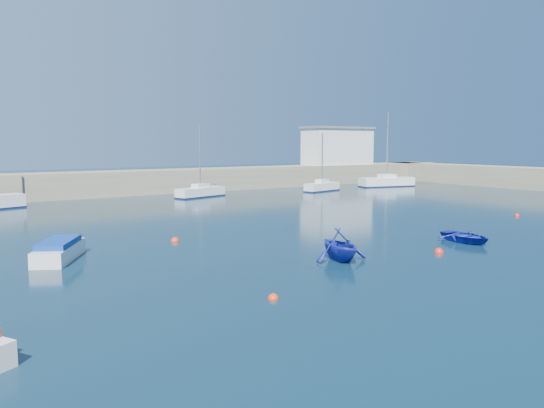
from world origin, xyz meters
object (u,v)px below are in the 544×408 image
sailboat_6 (200,192)px  sailboat_8 (387,182)px  sailboat_7 (322,187)px  dinghy_left (340,245)px  harbor_office (338,147)px  motorboat_1 (59,250)px  dinghy_center (466,237)px

sailboat_6 → sailboat_8: (26.20, -1.18, 0.09)m
sailboat_7 → dinghy_left: size_ratio=2.28×
harbor_office → dinghy_left: 50.40m
motorboat_1 → dinghy_left: (11.17, -7.67, 0.31)m
motorboat_1 → dinghy_left: bearing=-5.4°
sailboat_6 → sailboat_8: sailboat_8 is taller
harbor_office → sailboat_8: size_ratio=1.04×
dinghy_left → motorboat_1: bearing=155.5°
motorboat_1 → dinghy_center: 21.84m
sailboat_8 → dinghy_left: (-34.07, -29.89, 0.13)m
sailboat_8 → motorboat_1: sailboat_8 is taller
harbor_office → dinghy_center: harbor_office is taller
sailboat_6 → sailboat_7: (14.87, -1.79, -0.00)m
dinghy_left → sailboat_8: bearing=51.2°
sailboat_7 → motorboat_1: size_ratio=1.59×
sailboat_6 → sailboat_8: 26.23m
sailboat_7 → sailboat_8: (11.32, 0.61, 0.09)m
harbor_office → dinghy_center: bearing=-121.5°
harbor_office → sailboat_7: size_ratio=1.48×
dinghy_center → dinghy_left: bearing=-177.1°
sailboat_7 → sailboat_8: sailboat_8 is taller
dinghy_center → dinghy_left: size_ratio=1.06×
sailboat_8 → dinghy_left: size_ratio=3.25×
sailboat_7 → dinghy_center: bearing=142.8°
motorboat_1 → dinghy_center: motorboat_1 is taller
harbor_office → sailboat_8: (1.37, -8.21, -4.45)m
harbor_office → sailboat_6: harbor_office is taller
sailboat_7 → dinghy_left: 37.08m
motorboat_1 → dinghy_center: size_ratio=1.36×
sailboat_6 → motorboat_1: 30.17m
motorboat_1 → dinghy_left: 13.55m
sailboat_8 → harbor_office: bearing=22.8°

